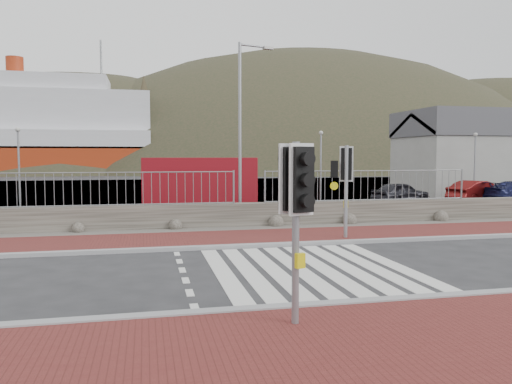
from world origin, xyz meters
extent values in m
plane|color=#28282B|center=(0.00, 0.00, 0.00)|extent=(220.00, 220.00, 0.00)
cube|color=maroon|center=(0.00, -5.00, 0.04)|extent=(40.00, 4.00, 0.08)
cube|color=maroon|center=(0.00, 4.50, 0.04)|extent=(40.00, 3.00, 0.08)
cube|color=gray|center=(0.00, -3.00, 0.05)|extent=(40.00, 0.25, 0.12)
cube|color=gray|center=(0.00, 3.00, 0.05)|extent=(40.00, 0.25, 0.12)
cube|color=silver|center=(-2.10, 0.00, 0.01)|extent=(0.42, 5.60, 0.01)
cube|color=silver|center=(-1.50, 0.00, 0.01)|extent=(0.42, 5.60, 0.01)
cube|color=silver|center=(-0.90, 0.00, 0.01)|extent=(0.42, 5.60, 0.01)
cube|color=silver|center=(-0.30, 0.00, 0.01)|extent=(0.42, 5.60, 0.01)
cube|color=silver|center=(0.30, 0.00, 0.01)|extent=(0.42, 5.60, 0.01)
cube|color=silver|center=(0.90, 0.00, 0.01)|extent=(0.42, 5.60, 0.01)
cube|color=silver|center=(1.50, 0.00, 0.01)|extent=(0.42, 5.60, 0.01)
cube|color=silver|center=(2.10, 0.00, 0.01)|extent=(0.42, 5.60, 0.01)
cube|color=#59544C|center=(0.00, 6.50, 0.03)|extent=(40.00, 1.50, 0.06)
cube|color=#454139|center=(0.00, 7.30, 0.45)|extent=(40.00, 0.60, 0.90)
cylinder|color=gray|center=(-4.80, 7.15, 2.10)|extent=(8.40, 0.04, 0.04)
cylinder|color=gray|center=(-0.60, 7.15, 1.50)|extent=(0.07, 0.07, 1.20)
cylinder|color=gray|center=(4.80, 7.15, 2.10)|extent=(8.40, 0.04, 0.04)
cylinder|color=gray|center=(0.60, 7.15, 1.50)|extent=(0.07, 0.07, 1.20)
cylinder|color=gray|center=(9.00, 7.15, 1.50)|extent=(0.07, 0.07, 1.20)
cube|color=#4C4C4F|center=(0.00, 27.90, 0.00)|extent=(120.00, 40.00, 0.50)
cube|color=#3F4C54|center=(0.00, 62.90, 0.00)|extent=(220.00, 50.00, 0.05)
cube|color=silver|center=(-18.00, 67.90, 9.00)|extent=(30.00, 12.00, 6.00)
cube|color=silver|center=(-18.00, 67.90, 13.00)|extent=(18.00, 10.00, 2.50)
cylinder|color=maroon|center=(-22.00, 67.90, 15.50)|extent=(2.40, 2.40, 3.00)
cylinder|color=gray|center=(-10.00, 67.90, 17.00)|extent=(0.30, 0.30, 6.00)
cube|color=#9E9E99|center=(20.00, 19.90, 2.00)|extent=(12.00, 6.00, 4.00)
cube|color=#4C4C51|center=(20.00, 19.90, 4.90)|extent=(12.20, 6.20, 1.80)
ellipsoid|color=#28301D|center=(-15.00, 87.90, -20.00)|extent=(106.40, 68.40, 76.00)
ellipsoid|color=#28301D|center=(30.00, 87.90, -26.00)|extent=(140.00, 90.00, 100.00)
ellipsoid|color=#28301D|center=(75.00, 87.90, -20.00)|extent=(112.00, 72.00, 80.00)
cylinder|color=gray|center=(-1.57, -3.85, 1.45)|extent=(0.11, 0.11, 2.89)
cube|color=#D8C70C|center=(-1.57, -3.85, 1.09)|extent=(0.16, 0.12, 0.23)
cube|color=black|center=(-1.57, -3.85, 2.33)|extent=(0.47, 0.36, 1.09)
sphere|color=red|center=(-1.57, -3.85, 2.64)|extent=(0.16, 0.16, 0.16)
cylinder|color=gray|center=(2.44, 3.71, 1.51)|extent=(0.12, 0.12, 3.02)
cube|color=#D8C70C|center=(2.44, 3.71, 1.13)|extent=(0.17, 0.14, 0.24)
cube|color=black|center=(2.44, 3.71, 2.43)|extent=(0.50, 0.40, 1.13)
sphere|color=#0CE53F|center=(2.44, 3.71, 2.10)|extent=(0.16, 0.16, 0.16)
cube|color=black|center=(2.09, 3.86, 2.26)|extent=(0.28, 0.25, 0.54)
cylinder|color=gray|center=(-0.18, 8.10, 3.53)|extent=(0.12, 0.12, 7.07)
cylinder|color=gray|center=(0.42, 8.25, 6.98)|extent=(1.22, 0.39, 0.08)
cube|color=beige|center=(1.02, 8.41, 6.96)|extent=(0.43, 0.29, 0.11)
cube|color=maroon|center=(-0.70, 16.78, 1.30)|extent=(6.65, 3.93, 2.59)
imported|color=black|center=(10.30, 14.56, 0.61)|extent=(3.83, 2.43, 1.22)
imported|color=#5E0D0D|center=(14.77, 13.86, 0.64)|extent=(4.13, 2.44, 1.29)
camera|label=1|loc=(-3.82, -11.14, 2.67)|focal=35.00mm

